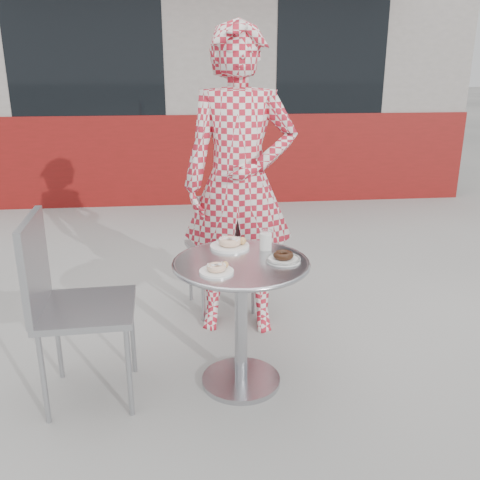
{
  "coord_description": "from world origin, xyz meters",
  "views": [
    {
      "loc": [
        -0.23,
        -2.34,
        1.56
      ],
      "look_at": [
        0.03,
        0.11,
        0.73
      ],
      "focal_mm": 40.0,
      "sensor_mm": 36.0,
      "label": 1
    }
  ],
  "objects": [
    {
      "name": "ground",
      "position": [
        0.0,
        0.0,
        0.0
      ],
      "size": [
        60.0,
        60.0,
        0.0
      ],
      "primitive_type": "plane",
      "color": "#A3A19B",
      "rests_on": "ground"
    },
    {
      "name": "plate_far",
      "position": [
        -0.01,
        0.2,
        0.68
      ],
      "size": [
        0.2,
        0.2,
        0.05
      ],
      "rotation": [
        0.0,
        0.0,
        -0.3
      ],
      "color": "white",
      "rests_on": "bistro_table"
    },
    {
      "name": "milk_cup",
      "position": [
        0.16,
        0.15,
        0.71
      ],
      "size": [
        0.07,
        0.07,
        0.1
      ],
      "rotation": [
        0.0,
        0.0,
        0.35
      ],
      "color": "white",
      "rests_on": "bistro_table"
    },
    {
      "name": "chair_left",
      "position": [
        -0.72,
        -0.03,
        0.28
      ],
      "size": [
        0.46,
        0.45,
        0.91
      ],
      "rotation": [
        0.0,
        0.0,
        1.61
      ],
      "color": "#9B9DA2",
      "rests_on": "ground"
    },
    {
      "name": "plate_checker",
      "position": [
        0.22,
        -0.01,
        0.68
      ],
      "size": [
        0.17,
        0.17,
        0.04
      ],
      "rotation": [
        0.0,
        0.0,
        0.24
      ],
      "color": "white",
      "rests_on": "bistro_table"
    },
    {
      "name": "bistro_table",
      "position": [
        0.02,
        -0.0,
        0.5
      ],
      "size": [
        0.66,
        0.66,
        0.66
      ],
      "rotation": [
        0.0,
        0.0,
        0.05
      ],
      "color": "silver",
      "rests_on": "ground"
    },
    {
      "name": "storefront",
      "position": [
        -0.0,
        5.56,
        1.49
      ],
      "size": [
        6.02,
        4.55,
        3.0
      ],
      "color": "gray",
      "rests_on": "ground"
    },
    {
      "name": "chair_far",
      "position": [
        -0.01,
        0.88,
        0.25
      ],
      "size": [
        0.46,
        0.47,
        0.81
      ],
      "rotation": [
        0.0,
        0.0,
        3.36
      ],
      "color": "#9B9DA2",
      "rests_on": "ground"
    },
    {
      "name": "plate_near",
      "position": [
        -0.1,
        -0.13,
        0.68
      ],
      "size": [
        0.15,
        0.15,
        0.04
      ],
      "rotation": [
        0.0,
        0.0,
        0.24
      ],
      "color": "white",
      "rests_on": "bistro_table"
    },
    {
      "name": "seated_person",
      "position": [
        0.08,
        0.64,
        0.89
      ],
      "size": [
        0.69,
        0.5,
        1.77
      ],
      "primitive_type": "imported",
      "rotation": [
        0.0,
        0.0,
        -0.12
      ],
      "color": "#B21B2C",
      "rests_on": "ground"
    }
  ]
}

